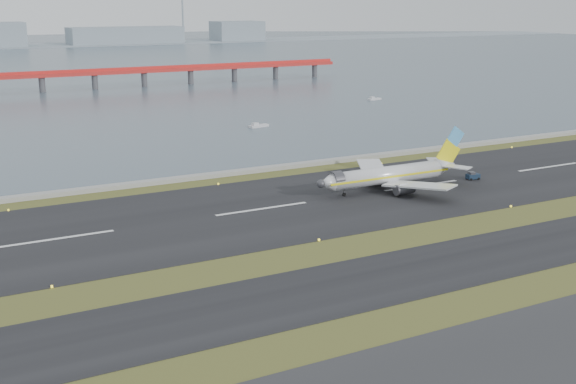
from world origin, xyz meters
name	(u,v)px	position (x,y,z in m)	size (l,w,h in m)	color
ground	(342,254)	(0.00, 0.00, 0.00)	(1000.00, 1000.00, 0.00)	#3C4B1B
taxiway_strip	(385,278)	(0.00, -12.00, 0.05)	(1000.00, 18.00, 0.10)	black
runway_strip	(262,209)	(0.00, 30.00, 0.05)	(1000.00, 45.00, 0.10)	black
seawall	(206,176)	(0.00, 60.00, 0.50)	(1000.00, 2.50, 1.00)	#989893
red_pier	(94,74)	(20.00, 250.00, 7.28)	(260.00, 5.00, 10.20)	red
airliner	(392,174)	(32.26, 30.49, 3.46)	(38.52, 32.89, 12.80)	silver
pushback_tug	(473,176)	(54.18, 28.95, 0.94)	(3.19, 2.08, 1.93)	#142439
workboat_near	(258,126)	(41.64, 117.76, 0.53)	(7.20, 3.46, 1.68)	silver
workboat_far	(374,99)	(114.53, 156.06, 0.48)	(6.48, 2.77, 1.52)	silver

